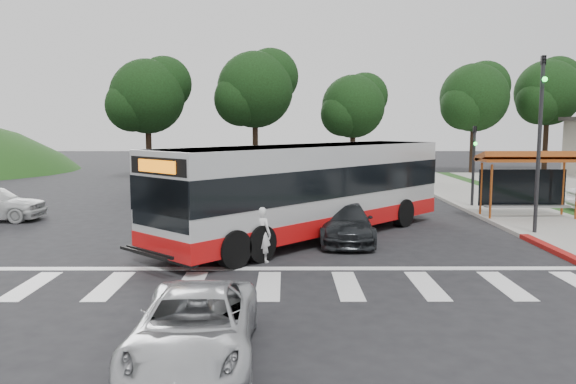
{
  "coord_description": "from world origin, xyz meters",
  "views": [
    {
      "loc": [
        0.44,
        -18.78,
        4.03
      ],
      "look_at": [
        0.52,
        1.63,
        1.6
      ],
      "focal_mm": 35.0,
      "sensor_mm": 36.0,
      "label": 1
    }
  ],
  "objects_px": {
    "transit_bus": "(311,192)",
    "pedestrian": "(262,234)",
    "dark_sedan": "(345,222)",
    "silver_suv_south": "(195,327)"
  },
  "relations": [
    {
      "from": "pedestrian",
      "to": "dark_sedan",
      "type": "relative_size",
      "value": 0.37
    },
    {
      "from": "dark_sedan",
      "to": "transit_bus",
      "type": "bearing_deg",
      "value": 154.6
    },
    {
      "from": "pedestrian",
      "to": "silver_suv_south",
      "type": "distance_m",
      "value": 7.11
    },
    {
      "from": "pedestrian",
      "to": "dark_sedan",
      "type": "bearing_deg",
      "value": -99.91
    },
    {
      "from": "transit_bus",
      "to": "pedestrian",
      "type": "height_order",
      "value": "transit_bus"
    },
    {
      "from": "transit_bus",
      "to": "pedestrian",
      "type": "bearing_deg",
      "value": -70.46
    },
    {
      "from": "transit_bus",
      "to": "pedestrian",
      "type": "xyz_separation_m",
      "value": [
        -1.62,
        -3.7,
        -0.83
      ]
    },
    {
      "from": "transit_bus",
      "to": "dark_sedan",
      "type": "distance_m",
      "value": 1.64
    },
    {
      "from": "transit_bus",
      "to": "pedestrian",
      "type": "distance_m",
      "value": 4.12
    },
    {
      "from": "pedestrian",
      "to": "silver_suv_south",
      "type": "xyz_separation_m",
      "value": [
        -0.84,
        -7.05,
        -0.22
      ]
    }
  ]
}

